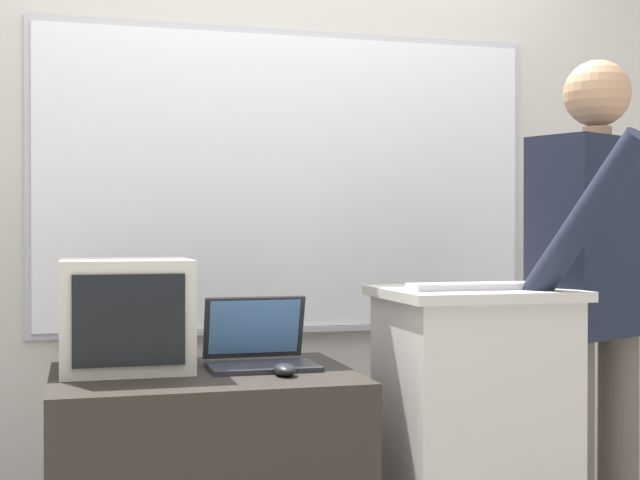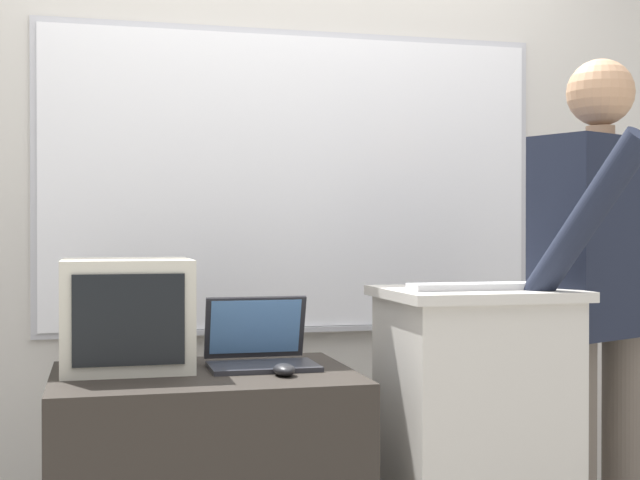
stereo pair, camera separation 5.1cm
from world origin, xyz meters
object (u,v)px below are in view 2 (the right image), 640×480
object	(u,v)px
wireless_keyboard	(478,286)
crt_monitor	(127,314)
computer_mouse_by_laptop	(284,370)
lectern_podium	(474,451)
person_presenter	(601,283)
laptop	(259,347)

from	to	relation	value
wireless_keyboard	crt_monitor	world-z (taller)	crt_monitor
wireless_keyboard	computer_mouse_by_laptop	world-z (taller)	wireless_keyboard
computer_mouse_by_laptop	lectern_podium	bearing A→B (deg)	6.31
person_presenter	wireless_keyboard	bearing A→B (deg)	165.92
wireless_keyboard	person_presenter	bearing A→B (deg)	10.27
lectern_podium	laptop	xyz separation A→B (m)	(-0.64, 0.13, 0.32)
lectern_podium	person_presenter	bearing A→B (deg)	2.80
wireless_keyboard	crt_monitor	bearing A→B (deg)	167.11
lectern_podium	wireless_keyboard	distance (m)	0.51
person_presenter	computer_mouse_by_laptop	size ratio (longest dim) A/B	17.08
lectern_podium	computer_mouse_by_laptop	distance (m)	0.67
laptop	computer_mouse_by_laptop	distance (m)	0.21
laptop	person_presenter	bearing A→B (deg)	-6.00
lectern_podium	laptop	bearing A→B (deg)	168.02
person_presenter	laptop	distance (m)	1.10
computer_mouse_by_laptop	wireless_keyboard	bearing A→B (deg)	0.47
person_presenter	wireless_keyboard	distance (m)	0.47
person_presenter	laptop	size ratio (longest dim) A/B	5.43
lectern_podium	computer_mouse_by_laptop	xyz separation A→B (m)	(-0.60, -0.07, 0.28)
person_presenter	computer_mouse_by_laptop	world-z (taller)	person_presenter
computer_mouse_by_laptop	crt_monitor	size ratio (longest dim) A/B	0.27
person_presenter	computer_mouse_by_laptop	bearing A→B (deg)	160.47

